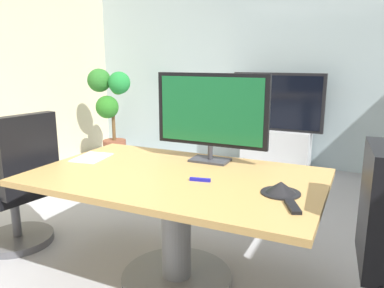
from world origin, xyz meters
TOP-DOWN VIEW (x-y plane):
  - ground_plane at (0.00, 0.00)m, footprint 7.70×7.70m
  - wall_back_glass_partition at (0.00, 3.35)m, footprint 5.99×0.10m
  - conference_table at (0.07, 0.09)m, footprint 1.86×1.14m
  - office_chair_left at (-1.27, -0.02)m, footprint 0.63×0.61m
  - tv_monitor at (0.15, 0.49)m, footprint 0.84×0.18m
  - wall_display_unit at (0.08, 2.99)m, footprint 1.20×0.36m
  - potted_plant at (-2.25, 2.47)m, footprint 0.63×0.54m
  - conference_phone at (0.76, 0.02)m, footprint 0.22×0.22m
  - remote_control at (0.86, -0.17)m, footprint 0.12×0.18m
  - whiteboard_marker at (0.27, 0.02)m, footprint 0.13×0.04m
  - paper_notepad at (-0.70, 0.18)m, footprint 0.25×0.33m

SIDE VIEW (x-z plane):
  - ground_plane at x=0.00m, z-range 0.00..0.00m
  - wall_display_unit at x=0.08m, z-range -0.21..1.10m
  - office_chair_left at x=-1.27m, z-range -0.09..1.00m
  - conference_table at x=0.07m, z-range 0.18..0.93m
  - paper_notepad at x=-0.70m, z-range 0.75..0.76m
  - remote_control at x=0.86m, z-range 0.75..0.77m
  - whiteboard_marker at x=0.27m, z-range 0.75..0.77m
  - conference_phone at x=0.76m, z-range 0.75..0.82m
  - potted_plant at x=-2.25m, z-range 0.17..1.52m
  - tv_monitor at x=0.15m, z-range 0.79..1.43m
  - wall_back_glass_partition at x=0.00m, z-range 0.00..2.95m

